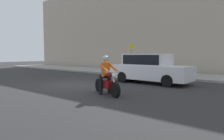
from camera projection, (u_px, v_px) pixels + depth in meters
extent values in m
plane|color=#2D2D2D|center=(75.00, 85.00, 11.65)|extent=(80.00, 80.00, 0.00)
cube|color=#99968E|center=(149.00, 74.00, 17.76)|extent=(40.00, 4.40, 0.14)
cube|color=#B7A893|center=(167.00, 21.00, 20.01)|extent=(40.00, 1.40, 9.71)
cylinder|color=black|center=(115.00, 90.00, 8.14)|extent=(0.60, 0.33, 0.60)
cylinder|color=black|center=(99.00, 85.00, 9.38)|extent=(0.60, 0.33, 0.60)
cylinder|color=silver|center=(114.00, 81.00, 8.22)|extent=(0.34, 0.18, 0.75)
cube|color=maroon|center=(107.00, 84.00, 8.75)|extent=(0.83, 0.54, 0.32)
ellipsoid|color=maroon|center=(109.00, 75.00, 8.53)|extent=(0.53, 0.39, 0.22)
cube|color=black|center=(105.00, 76.00, 8.89)|extent=(0.57, 0.41, 0.10)
cylinder|color=silver|center=(113.00, 72.00, 8.25)|extent=(0.29, 0.67, 0.04)
sphere|color=silver|center=(114.00, 76.00, 8.19)|extent=(0.17, 0.17, 0.17)
cylinder|color=silver|center=(107.00, 86.00, 9.10)|extent=(0.68, 0.31, 0.07)
cylinder|color=black|center=(101.00, 86.00, 8.78)|extent=(0.19, 0.19, 0.73)
cylinder|color=black|center=(109.00, 85.00, 8.98)|extent=(0.19, 0.19, 0.73)
cylinder|color=orange|center=(105.00, 69.00, 8.81)|extent=(0.44, 0.44, 0.61)
cylinder|color=orange|center=(104.00, 69.00, 8.41)|extent=(0.67, 0.33, 0.33)
cylinder|color=orange|center=(114.00, 68.00, 8.63)|extent=(0.67, 0.33, 0.33)
sphere|color=tan|center=(105.00, 59.00, 8.76)|extent=(0.20, 0.20, 0.20)
sphere|color=#B7B7BC|center=(105.00, 59.00, 8.76)|extent=(0.25, 0.25, 0.25)
cube|color=silver|center=(151.00, 72.00, 12.28)|extent=(4.64, 1.76, 0.80)
cube|color=silver|center=(147.00, 59.00, 12.38)|extent=(2.55, 1.62, 0.68)
cube|color=black|center=(147.00, 59.00, 12.38)|extent=(2.35, 1.65, 0.54)
cylinder|color=black|center=(174.00, 80.00, 11.39)|extent=(0.64, 1.82, 0.64)
cylinder|color=black|center=(130.00, 76.00, 13.23)|extent=(0.64, 1.82, 0.64)
cylinder|color=gray|center=(131.00, 58.00, 17.44)|extent=(0.08, 0.08, 2.46)
cube|color=yellow|center=(131.00, 46.00, 17.35)|extent=(0.44, 0.03, 0.44)
cylinder|color=black|center=(152.00, 69.00, 16.58)|extent=(0.14, 0.14, 0.84)
cylinder|color=black|center=(154.00, 69.00, 16.45)|extent=(0.14, 0.14, 0.84)
cylinder|color=#234256|center=(153.00, 59.00, 16.46)|extent=(0.34, 0.34, 0.61)
sphere|color=tan|center=(153.00, 54.00, 16.43)|extent=(0.21, 0.21, 0.21)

